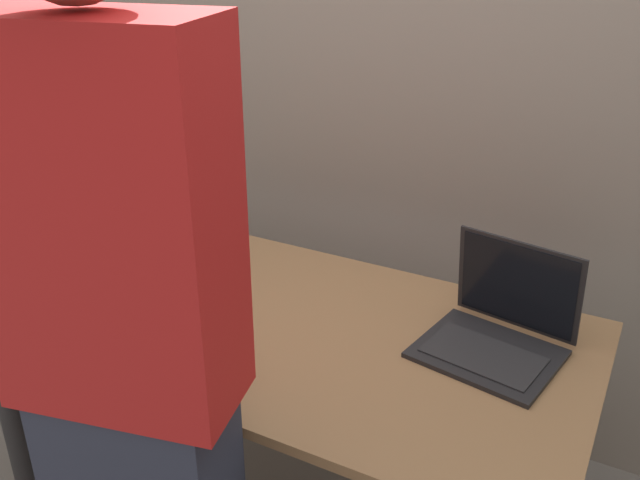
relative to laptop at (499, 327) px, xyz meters
name	(u,v)px	position (x,y,z in m)	size (l,w,h in m)	color
desk	(287,357)	(-0.51, -0.14, -0.17)	(1.53, 0.79, 0.72)	olive
laptop	(499,327)	(0.00, 0.00, 0.00)	(0.36, 0.34, 0.25)	black
beer_bottle_amber	(160,239)	(-0.93, -0.10, 0.07)	(0.06, 0.06, 0.33)	#472B14
beer_bottle_green	(120,233)	(-1.05, -0.13, 0.07)	(0.07, 0.07, 0.32)	#333333
beer_bottle_brown	(120,226)	(-1.13, -0.06, 0.05)	(0.07, 0.07, 0.28)	brown
person_figure	(129,373)	(-0.51, -0.69, 0.13)	(0.44, 0.33, 1.77)	#2D3347
back_wall	(407,44)	(-0.51, 0.62, 0.53)	(6.00, 0.10, 2.60)	gray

